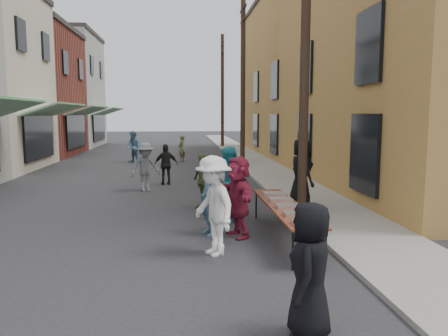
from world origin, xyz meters
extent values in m
plane|color=#28282B|center=(0.00, 0.00, 0.00)|extent=(120.00, 120.00, 0.00)
cube|color=gray|center=(5.00, 15.00, 0.05)|extent=(2.20, 60.00, 0.10)
cube|color=maroon|center=(-10.00, 21.00, 4.00)|extent=(8.00, 8.00, 8.00)
cube|color=gray|center=(-10.00, 29.00, 4.50)|extent=(8.00, 8.00, 9.00)
cube|color=#B07C3E|center=(11.10, 14.00, 5.00)|extent=(10.00, 28.00, 10.00)
cylinder|color=#2D2116|center=(4.30, 3.00, 4.50)|extent=(0.26, 0.26, 9.00)
cylinder|color=#2D2116|center=(4.30, 15.00, 4.50)|extent=(0.26, 0.26, 9.00)
cylinder|color=#2D2116|center=(4.30, 27.00, 4.50)|extent=(0.26, 0.26, 9.00)
cube|color=#602316|center=(3.19, 0.40, 0.73)|extent=(0.70, 4.00, 0.04)
cylinder|color=black|center=(2.90, -1.48, 0.35)|extent=(0.04, 0.04, 0.71)
cylinder|color=black|center=(3.48, -1.48, 0.35)|extent=(0.04, 0.04, 0.71)
cylinder|color=black|center=(2.90, 2.28, 0.35)|extent=(0.04, 0.04, 0.71)
cylinder|color=black|center=(3.48, 2.28, 0.35)|extent=(0.04, 0.04, 0.71)
cube|color=maroon|center=(3.19, -1.25, 0.79)|extent=(0.50, 0.33, 0.08)
cube|color=#B2B2B7|center=(3.19, -0.60, 0.79)|extent=(0.50, 0.33, 0.08)
cube|color=tan|center=(3.19, 0.10, 0.79)|extent=(0.50, 0.33, 0.08)
cube|color=#B2B2B7|center=(3.19, 0.80, 0.79)|extent=(0.50, 0.33, 0.08)
cube|color=tan|center=(3.19, 1.50, 0.79)|extent=(0.50, 0.33, 0.08)
cylinder|color=#A57F26|center=(2.97, -1.55, 0.79)|extent=(0.07, 0.07, 0.08)
cylinder|color=#A57F26|center=(2.97, -1.45, 0.79)|extent=(0.07, 0.07, 0.08)
cylinder|color=#A57F26|center=(2.97, -1.35, 0.79)|extent=(0.07, 0.07, 0.08)
cylinder|color=tan|center=(3.39, -1.50, 0.81)|extent=(0.08, 0.08, 0.12)
imported|color=black|center=(2.53, -3.71, 0.83)|extent=(0.80, 0.96, 1.67)
imported|color=#426780|center=(1.60, 0.91, 0.81)|extent=(0.56, 0.69, 1.62)
imported|color=teal|center=(2.17, 2.16, 0.94)|extent=(0.93, 1.07, 1.89)
imported|color=white|center=(1.60, -0.49, 0.96)|extent=(1.16, 1.42, 1.91)
imported|color=#666A3D|center=(1.60, 3.64, 0.80)|extent=(0.80, 1.01, 1.60)
imported|color=maroon|center=(2.23, 0.71, 0.90)|extent=(1.00, 1.74, 1.79)
imported|color=black|center=(4.35, 3.30, 1.06)|extent=(0.82, 1.05, 1.91)
imported|color=slate|center=(-0.27, 6.71, 0.85)|extent=(1.27, 1.08, 1.70)
imported|color=black|center=(0.40, 8.03, 0.78)|extent=(0.96, 0.51, 1.56)
imported|color=#66693C|center=(0.98, 16.12, 0.75)|extent=(0.55, 0.65, 1.50)
imported|color=#5485A3|center=(-1.67, 15.83, 0.88)|extent=(1.07, 1.08, 1.76)
camera|label=1|loc=(1.03, -8.61, 2.69)|focal=35.00mm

